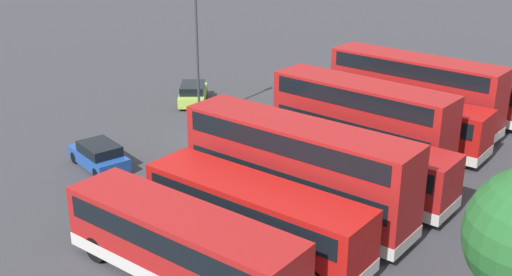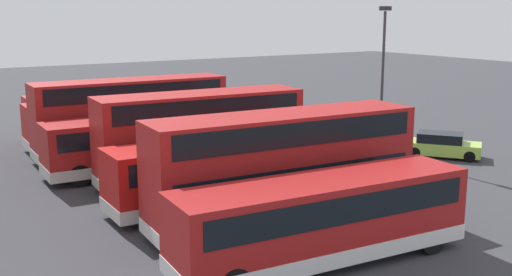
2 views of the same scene
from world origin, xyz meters
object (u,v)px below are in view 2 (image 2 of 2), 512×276
Objects in this scene: bus_double_decker_second at (284,166)px; car_hatchback_silver at (280,121)px; car_small_green at (442,145)px; bus_single_deck_near_end at (323,218)px; bus_double_decker_fourth at (201,135)px; lamp_post_tall at (383,70)px; waste_bin_yellow at (375,153)px; bus_double_decker_sixth at (132,115)px; bus_single_deck_third at (229,169)px; bus_single_deck_far_end at (104,112)px; bus_single_deck_seventh at (109,121)px; bus_single_deck_fifth at (154,141)px.

bus_double_decker_second is 2.59× the size of car_hatchback_silver.
bus_single_deck_near_end is at bearing 118.34° from car_small_green.
bus_double_decker_second is 15.44m from car_small_green.
lamp_post_tall is (-0.08, -11.87, 2.58)m from bus_double_decker_fourth.
bus_single_deck_near_end reaches higher than waste_bin_yellow.
bus_double_decker_second is 2.52× the size of car_small_green.
car_hatchback_silver is at bearing -81.73° from bus_double_decker_sixth.
bus_single_deck_third is at bearing 137.97° from car_hatchback_silver.
bus_single_deck_far_end is (17.97, -0.46, -0.00)m from bus_single_deck_third.
bus_double_decker_sixth is at bearing 174.52° from bus_single_deck_far_end.
bus_single_deck_near_end is at bearing 177.64° from bus_single_deck_far_end.
lamp_post_tall is (7.05, -11.92, 2.58)m from bus_double_decker_second.
bus_double_decker_second is at bearing 119.27° from waste_bin_yellow.
bus_single_deck_third is (7.34, -0.59, 0.00)m from bus_single_deck_near_end.
lamp_post_tall reaches higher than waste_bin_yellow.
bus_single_deck_third is 2.46× the size of car_small_green.
bus_single_deck_near_end is 17.77m from car_small_green.
bus_double_decker_fourth reaches higher than bus_single_deck_seventh.
lamp_post_tall is at bearing 48.51° from car_small_green.
car_small_green is at bearing -162.88° from car_hatchback_silver.
waste_bin_yellow is (-15.67, -10.46, -1.14)m from bus_single_deck_far_end.
bus_single_deck_near_end reaches higher than car_hatchback_silver.
bus_single_deck_near_end is 25.33m from bus_single_deck_far_end.
bus_single_deck_fifth is 7.21m from bus_single_deck_seventh.
bus_single_deck_seventh is 17.17m from lamp_post_tall.
bus_single_deck_fifth is 2.61× the size of car_small_green.
bus_double_decker_second is 14.60m from bus_double_decker_sixth.
bus_single_deck_third is 11.21m from waste_bin_yellow.
bus_single_deck_fifth is 16.67m from car_small_green.
bus_single_deck_third is at bearing 101.91° from waste_bin_yellow.
bus_double_decker_fourth and bus_double_decker_sixth have the same top height.
bus_single_deck_third is 11.52× the size of waste_bin_yellow.
bus_double_decker_second reaches higher than car_small_green.
bus_single_deck_near_end is 11.38× the size of waste_bin_yellow.
bus_single_deck_fifth is at bearing 13.78° from bus_double_decker_fourth.
bus_single_deck_third is 17.98m from bus_single_deck_far_end.
bus_double_decker_second is 1.08× the size of bus_double_decker_fourth.
car_hatchback_silver is at bearing -115.58° from bus_single_deck_far_end.
bus_single_deck_near_end is at bearing 174.43° from bus_double_decker_fourth.
lamp_post_tall is (10.81, -12.93, 3.41)m from bus_single_deck_near_end.
lamp_post_tall is (-7.54, -12.55, 2.58)m from bus_double_decker_sixth.
bus_single_deck_far_end is at bearing 40.81° from car_small_green.
bus_single_deck_near_end is 0.96× the size of bus_double_decker_sixth.
lamp_post_tall reaches higher than bus_double_decker_sixth.
bus_double_decker_fourth is at bearing -7.59° from bus_single_deck_third.
waste_bin_yellow is (1.21, 4.12, -0.22)m from car_small_green.
bus_single_deck_seventh is at bearing 4.60° from bus_double_decker_fourth.
bus_single_deck_fifth is at bearing 68.30° from car_small_green.
bus_single_deck_seventh reaches higher than waste_bin_yellow.
bus_double_decker_sixth is (3.77, -0.22, 0.83)m from bus_single_deck_fifth.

